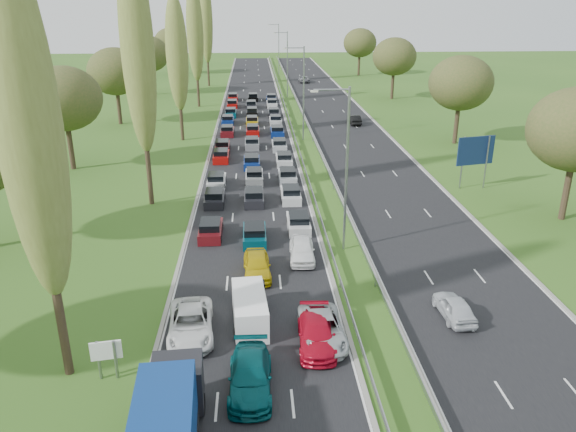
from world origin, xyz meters
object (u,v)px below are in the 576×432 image
object	(u,v)px
near_car_2	(191,324)
direction_sign	(476,153)
blue_lorry	(168,429)
white_van_rear	(250,308)
info_sign	(107,354)

from	to	relation	value
near_car_2	direction_sign	bearing A→B (deg)	40.16
blue_lorry	direction_sign	size ratio (longest dim) A/B	1.57
white_van_rear	direction_sign	bearing A→B (deg)	42.94
white_van_rear	direction_sign	xyz separation A→B (m)	(21.88, 23.50, 2.61)
near_car_2	white_van_rear	world-z (taller)	white_van_rear
info_sign	direction_sign	distance (m)	40.38
near_car_2	info_sign	xyz separation A→B (m)	(-3.66, -3.55, 0.62)
near_car_2	blue_lorry	world-z (taller)	blue_lorry
near_car_2	blue_lorry	distance (m)	9.42
white_van_rear	info_sign	size ratio (longest dim) A/B	2.21
near_car_2	blue_lorry	xyz separation A→B (m)	(0.11, -9.36, 1.06)
info_sign	direction_sign	size ratio (longest dim) A/B	0.40
near_car_2	info_sign	size ratio (longest dim) A/B	2.51
info_sign	blue_lorry	bearing A→B (deg)	-57.02
blue_lorry	info_sign	distance (m)	6.95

